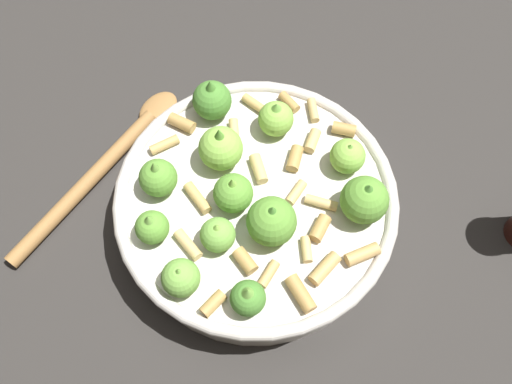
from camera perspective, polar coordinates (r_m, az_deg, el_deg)
name	(u,v)px	position (r m, az deg, el deg)	size (l,w,h in m)	color
ground_plane	(256,219)	(0.57, 0.00, -2.90)	(2.40, 2.40, 0.00)	#2D2B28
cooking_pan	(256,204)	(0.53, -0.05, -1.24)	(0.27, 0.27, 0.11)	beige
wooden_spoon	(108,161)	(0.61, -15.33, 3.18)	(0.09, 0.25, 0.02)	#9E703D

